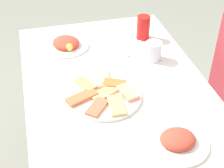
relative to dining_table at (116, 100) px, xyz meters
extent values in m
cube|color=silver|center=(0.00, 0.00, 0.07)|extent=(1.19, 0.77, 0.02)
cylinder|color=#474F4E|center=(-0.54, -0.32, -0.29)|extent=(0.04, 0.04, 0.70)
cylinder|color=#474F4E|center=(-0.54, 0.32, -0.29)|extent=(0.04, 0.04, 0.70)
cylinder|color=#2D2A35|center=(-0.15, 0.57, -0.44)|extent=(0.03, 0.03, 0.40)
cylinder|color=white|center=(0.07, -0.07, 0.09)|extent=(0.30, 0.30, 0.01)
cube|color=tan|center=(0.06, -0.06, 0.10)|extent=(0.11, 0.14, 0.01)
cube|color=#DA6A3F|center=(0.07, -0.16, 0.10)|extent=(0.10, 0.14, 0.01)
cube|color=#D26A32|center=(0.02, -0.01, 0.10)|extent=(0.09, 0.11, 0.02)
cube|color=tan|center=(-0.01, -0.13, 0.10)|extent=(0.11, 0.09, 0.02)
cube|color=#E39E77|center=(0.08, 0.02, 0.10)|extent=(0.11, 0.08, 0.02)
cube|color=tan|center=(0.15, -0.04, 0.10)|extent=(0.12, 0.06, 0.01)
cube|color=#CB6545|center=(0.14, -0.11, 0.10)|extent=(0.11, 0.11, 0.01)
cube|color=#F3C389|center=(-0.04, -0.05, 0.10)|extent=(0.14, 0.07, 0.01)
cylinder|color=white|center=(-0.36, -0.16, 0.09)|extent=(0.22, 0.22, 0.01)
ellipsoid|color=#D74330|center=(-0.36, -0.16, 0.11)|extent=(0.18, 0.18, 0.05)
sphere|color=#EEDE4D|center=(-0.31, -0.15, 0.11)|extent=(0.04, 0.04, 0.04)
cylinder|color=white|center=(0.37, 0.12, 0.09)|extent=(0.22, 0.22, 0.01)
ellipsoid|color=#C3412F|center=(0.37, 0.12, 0.11)|extent=(0.11, 0.13, 0.05)
cylinder|color=red|center=(-0.35, 0.23, 0.14)|extent=(0.09, 0.09, 0.12)
cylinder|color=silver|center=(-0.15, 0.22, 0.13)|extent=(0.08, 0.08, 0.09)
cube|color=white|center=(-0.28, 0.12, 0.08)|extent=(0.20, 0.20, 0.00)
cube|color=silver|center=(-0.28, 0.10, 0.09)|extent=(0.17, 0.05, 0.00)
cube|color=silver|center=(-0.28, 0.13, 0.09)|extent=(0.19, 0.04, 0.00)
camera|label=1|loc=(1.09, -0.30, 0.95)|focal=53.90mm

